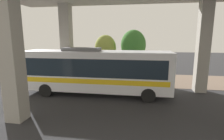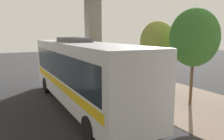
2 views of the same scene
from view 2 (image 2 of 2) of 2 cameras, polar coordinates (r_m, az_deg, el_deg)
ground_plane at (r=11.24m, az=9.55°, el=-10.88°), size 80.00×80.00×0.00m
sidewalk_strip at (r=13.20m, az=20.07°, el=-8.18°), size 6.00×40.00×0.02m
bus at (r=11.69m, az=-8.07°, el=0.05°), size 2.60×11.29×3.67m
fire_hydrant at (r=11.18m, az=13.63°, el=-8.49°), size 0.53×0.26×0.97m
planter_front at (r=14.83m, az=1.28°, el=-2.19°), size 1.53×1.53×1.79m
planter_middle at (r=13.03m, az=9.46°, el=-4.34°), size 1.10×1.10×1.60m
planter_back at (r=16.05m, az=5.61°, el=-1.51°), size 1.49×1.49×1.71m
street_tree_near at (r=12.39m, az=20.65°, el=7.91°), size 2.57×2.57×5.22m
street_tree_far at (r=14.51m, az=11.81°, el=7.14°), size 2.26×2.26×4.71m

